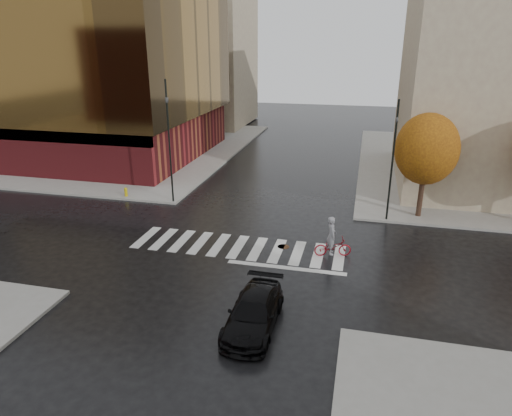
{
  "coord_description": "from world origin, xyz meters",
  "views": [
    {
      "loc": [
        6.31,
        -21.37,
        10.72
      ],
      "look_at": [
        0.79,
        1.46,
        2.0
      ],
      "focal_mm": 32.0,
      "sensor_mm": 36.0,
      "label": 1
    }
  ],
  "objects_px": {
    "cyclist": "(332,243)",
    "fire_hydrant": "(126,191)",
    "sedan": "(254,312)",
    "traffic_light_nw": "(169,133)",
    "traffic_light_ne": "(393,153)"
  },
  "relations": [
    {
      "from": "traffic_light_ne",
      "to": "fire_hydrant",
      "type": "height_order",
      "value": "traffic_light_ne"
    },
    {
      "from": "sedan",
      "to": "traffic_light_nw",
      "type": "height_order",
      "value": "traffic_light_nw"
    },
    {
      "from": "sedan",
      "to": "fire_hydrant",
      "type": "relative_size",
      "value": 6.9
    },
    {
      "from": "sedan",
      "to": "traffic_light_ne",
      "type": "distance_m",
      "value": 14.37
    },
    {
      "from": "sedan",
      "to": "traffic_light_nw",
      "type": "xyz_separation_m",
      "value": [
        -8.92,
        12.79,
        4.28
      ]
    },
    {
      "from": "traffic_light_nw",
      "to": "fire_hydrant",
      "type": "relative_size",
      "value": 12.5
    },
    {
      "from": "traffic_light_ne",
      "to": "fire_hydrant",
      "type": "relative_size",
      "value": 11.23
    },
    {
      "from": "sedan",
      "to": "traffic_light_nw",
      "type": "bearing_deg",
      "value": 124.98
    },
    {
      "from": "traffic_light_ne",
      "to": "sedan",
      "type": "bearing_deg",
      "value": 75.34
    },
    {
      "from": "traffic_light_ne",
      "to": "cyclist",
      "type": "bearing_deg",
      "value": 71.01
    },
    {
      "from": "traffic_light_ne",
      "to": "fire_hydrant",
      "type": "xyz_separation_m",
      "value": [
        -18.02,
        0.2,
        -3.84
      ]
    },
    {
      "from": "cyclist",
      "to": "fire_hydrant",
      "type": "bearing_deg",
      "value": 54.37
    },
    {
      "from": "sedan",
      "to": "cyclist",
      "type": "xyz_separation_m",
      "value": [
        2.47,
        7.1,
        0.09
      ]
    },
    {
      "from": "traffic_light_ne",
      "to": "fire_hydrant",
      "type": "distance_m",
      "value": 18.42
    },
    {
      "from": "sedan",
      "to": "fire_hydrant",
      "type": "distance_m",
      "value": 18.11
    }
  ]
}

